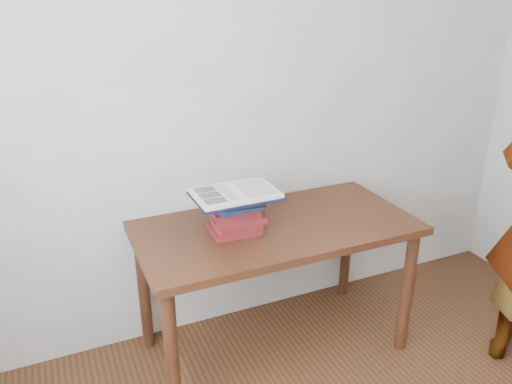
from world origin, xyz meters
name	(u,v)px	position (x,y,z in m)	size (l,w,h in m)	color
desk	(276,242)	(-0.04, 1.38, 0.63)	(1.37, 0.68, 0.73)	#432510
book_stack	(236,214)	(-0.25, 1.38, 0.83)	(0.29, 0.23, 0.19)	maroon
open_book	(235,194)	(-0.25, 1.37, 0.94)	(0.39, 0.27, 0.03)	black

